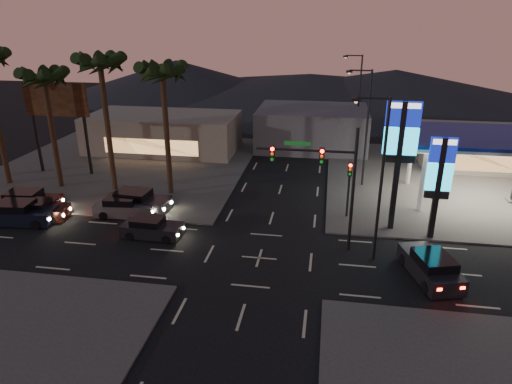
% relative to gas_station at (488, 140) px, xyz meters
% --- Properties ---
extents(ground, '(140.00, 140.00, 0.00)m').
position_rel_gas_station_xyz_m(ground, '(-16.00, -12.00, -5.08)').
color(ground, black).
rests_on(ground, ground).
extents(corner_lot_ne, '(24.00, 24.00, 0.12)m').
position_rel_gas_station_xyz_m(corner_lot_ne, '(0.00, 4.00, -5.02)').
color(corner_lot_ne, '#47443F').
rests_on(corner_lot_ne, ground).
extents(corner_lot_nw, '(24.00, 24.00, 0.12)m').
position_rel_gas_station_xyz_m(corner_lot_nw, '(-32.00, 4.00, -5.02)').
color(corner_lot_nw, '#47443F').
rests_on(corner_lot_nw, ground).
extents(gas_station, '(12.20, 8.20, 5.47)m').
position_rel_gas_station_xyz_m(gas_station, '(0.00, 0.00, 0.00)').
color(gas_station, silver).
rests_on(gas_station, ground).
extents(convenience_store, '(10.00, 6.00, 4.00)m').
position_rel_gas_station_xyz_m(convenience_store, '(2.00, 9.00, -3.08)').
color(convenience_store, '#726B5B').
rests_on(convenience_store, ground).
extents(pylon_sign_tall, '(2.20, 0.35, 9.00)m').
position_rel_gas_station_xyz_m(pylon_sign_tall, '(-7.50, -6.50, 1.31)').
color(pylon_sign_tall, black).
rests_on(pylon_sign_tall, ground).
extents(pylon_sign_short, '(1.60, 0.35, 7.00)m').
position_rel_gas_station_xyz_m(pylon_sign_short, '(-5.00, -7.50, -0.42)').
color(pylon_sign_short, black).
rests_on(pylon_sign_short, ground).
extents(traffic_signal_mast, '(6.10, 0.39, 8.00)m').
position_rel_gas_station_xyz_m(traffic_signal_mast, '(-12.24, -10.01, 0.15)').
color(traffic_signal_mast, black).
rests_on(traffic_signal_mast, ground).
extents(pedestal_signal, '(0.32, 0.39, 4.30)m').
position_rel_gas_station_xyz_m(pedestal_signal, '(-10.50, -5.02, -2.16)').
color(pedestal_signal, black).
rests_on(pedestal_signal, ground).
extents(streetlight_near, '(2.14, 0.25, 10.00)m').
position_rel_gas_station_xyz_m(streetlight_near, '(-9.21, -11.00, 0.64)').
color(streetlight_near, black).
rests_on(streetlight_near, ground).
extents(streetlight_mid, '(2.14, 0.25, 10.00)m').
position_rel_gas_station_xyz_m(streetlight_mid, '(-9.21, 2.00, 0.64)').
color(streetlight_mid, black).
rests_on(streetlight_mid, ground).
extents(streetlight_far, '(2.14, 0.25, 10.00)m').
position_rel_gas_station_xyz_m(streetlight_far, '(-9.21, 16.00, 0.64)').
color(streetlight_far, black).
rests_on(streetlight_far, ground).
extents(palm_a, '(4.41, 4.41, 10.86)m').
position_rel_gas_station_xyz_m(palm_a, '(-25.00, -2.50, 4.35)').
color(palm_a, black).
rests_on(palm_a, ground).
extents(palm_b, '(4.41, 4.41, 11.46)m').
position_rel_gas_station_xyz_m(palm_b, '(-30.00, -2.50, 4.89)').
color(palm_b, black).
rests_on(palm_b, ground).
extents(palm_c, '(4.41, 4.41, 10.26)m').
position_rel_gas_station_xyz_m(palm_c, '(-35.00, -2.50, 3.80)').
color(palm_c, black).
rests_on(palm_c, ground).
extents(billboard, '(6.00, 0.30, 8.50)m').
position_rel_gas_station_xyz_m(billboard, '(-36.50, 1.00, 1.25)').
color(billboard, black).
rests_on(billboard, ground).
extents(building_far_west, '(16.00, 8.00, 4.00)m').
position_rel_gas_station_xyz_m(building_far_west, '(-30.00, 10.00, -3.08)').
color(building_far_west, '#726B5B').
rests_on(building_far_west, ground).
extents(building_far_mid, '(12.00, 9.00, 4.40)m').
position_rel_gas_station_xyz_m(building_far_mid, '(-14.00, 14.00, -2.88)').
color(building_far_mid, '#4C4C51').
rests_on(building_far_mid, ground).
extents(hill_left, '(40.00, 40.00, 6.00)m').
position_rel_gas_station_xyz_m(hill_left, '(-41.00, 48.00, -2.08)').
color(hill_left, black).
rests_on(hill_left, ground).
extents(hill_right, '(50.00, 50.00, 5.00)m').
position_rel_gas_station_xyz_m(hill_right, '(-1.00, 48.00, -2.58)').
color(hill_right, black).
rests_on(hill_right, ground).
extents(hill_center, '(60.00, 60.00, 4.00)m').
position_rel_gas_station_xyz_m(hill_center, '(-16.00, 48.00, -3.08)').
color(hill_center, black).
rests_on(hill_center, ground).
extents(car_lane_a_front, '(4.24, 1.90, 1.36)m').
position_rel_gas_station_xyz_m(car_lane_a_front, '(-23.68, -10.25, -4.45)').
color(car_lane_a_front, black).
rests_on(car_lane_a_front, ground).
extents(car_lane_a_mid, '(4.58, 2.28, 1.45)m').
position_rel_gas_station_xyz_m(car_lane_a_mid, '(-33.04, -8.88, -4.41)').
color(car_lane_a_mid, black).
rests_on(car_lane_a_mid, ground).
extents(car_lane_a_rear, '(5.12, 2.49, 1.62)m').
position_rel_gas_station_xyz_m(car_lane_a_rear, '(-33.84, -9.72, -4.33)').
color(car_lane_a_rear, black).
rests_on(car_lane_a_rear, ground).
extents(car_lane_b_front, '(4.67, 2.25, 1.48)m').
position_rel_gas_station_xyz_m(car_lane_b_front, '(-26.93, -7.25, -4.39)').
color(car_lane_b_front, '#545456').
rests_on(car_lane_b_front, ground).
extents(car_lane_b_mid, '(5.13, 2.44, 1.63)m').
position_rel_gas_station_xyz_m(car_lane_b_mid, '(-26.34, -6.30, -4.33)').
color(car_lane_b_mid, black).
rests_on(car_lane_b_mid, ground).
extents(car_lane_b_rear, '(5.02, 2.42, 1.59)m').
position_rel_gas_station_xyz_m(car_lane_b_rear, '(-34.67, -7.56, -4.34)').
color(car_lane_b_rear, black).
rests_on(car_lane_b_rear, ground).
extents(suv_station, '(3.18, 5.06, 1.57)m').
position_rel_gas_station_xyz_m(suv_station, '(-5.98, -12.68, -4.35)').
color(suv_station, black).
rests_on(suv_station, ground).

